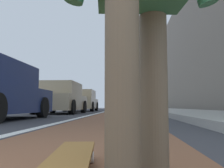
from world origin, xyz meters
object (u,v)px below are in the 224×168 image
parked_car_mid (61,99)px  traffic_light (110,83)px  skateboard (72,158)px  parked_car_far (82,101)px

parked_car_mid → traffic_light: 14.37m
skateboard → parked_car_mid: parked_car_mid is taller
traffic_light → parked_car_far: bearing=170.4°
skateboard → parked_car_mid: (10.41, 2.92, 0.61)m
parked_car_far → traffic_light: (8.33, -1.41, 2.06)m
skateboard → traffic_light: bearing=3.7°
parked_car_mid → traffic_light: bearing=-5.4°
parked_car_mid → traffic_light: (14.16, -1.33, 2.07)m
traffic_light → skateboard: bearing=-176.3°
parked_car_far → traffic_light: size_ratio=1.11×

